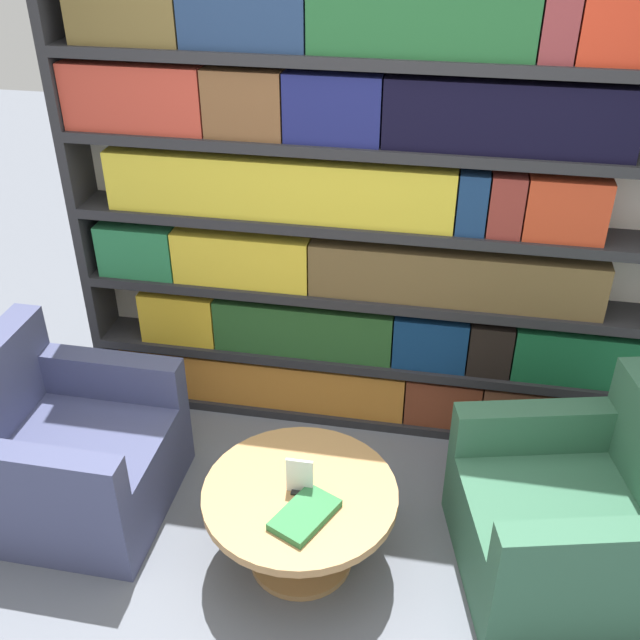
{
  "coord_description": "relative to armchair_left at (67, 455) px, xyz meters",
  "views": [
    {
      "loc": [
        0.34,
        -2.03,
        2.65
      ],
      "look_at": [
        -0.15,
        0.61,
        0.96
      ],
      "focal_mm": 42.0,
      "sensor_mm": 36.0,
      "label": 1
    }
  ],
  "objects": [
    {
      "name": "armchair_left",
      "position": [
        0.0,
        0.0,
        0.0
      ],
      "size": [
        0.83,
        0.81,
        0.83
      ],
      "rotation": [
        0.0,
        0.0,
        1.56
      ],
      "color": "#42476B",
      "rests_on": "ground_plane"
    },
    {
      "name": "bookshelf",
      "position": [
        1.22,
        0.93,
        0.85
      ],
      "size": [
        2.98,
        0.3,
        2.3
      ],
      "color": "silver",
      "rests_on": "ground_plane"
    },
    {
      "name": "armchair_right",
      "position": [
        2.26,
        0.01,
        0.0
      ],
      "size": [
        0.99,
        0.98,
        0.83
      ],
      "rotation": [
        0.0,
        0.0,
        -1.33
      ],
      "color": "#336047",
      "rests_on": "ground_plane"
    },
    {
      "name": "stray_book",
      "position": [
        1.18,
        -0.29,
        0.14
      ],
      "size": [
        0.27,
        0.32,
        0.03
      ],
      "color": "#2D703D",
      "rests_on": "coffee_table"
    },
    {
      "name": "table_sign",
      "position": [
        1.13,
        -0.15,
        0.2
      ],
      "size": [
        0.11,
        0.06,
        0.17
      ],
      "color": "black",
      "rests_on": "coffee_table"
    },
    {
      "name": "coffee_table",
      "position": [
        1.13,
        -0.15,
        0.01
      ],
      "size": [
        0.81,
        0.81,
        0.41
      ],
      "color": "#AD7F4C",
      "rests_on": "ground_plane"
    },
    {
      "name": "ground_plane",
      "position": [
        1.28,
        -0.31,
        -0.29
      ],
      "size": [
        14.0,
        14.0,
        0.0
      ],
      "primitive_type": "plane",
      "color": "slate"
    }
  ]
}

